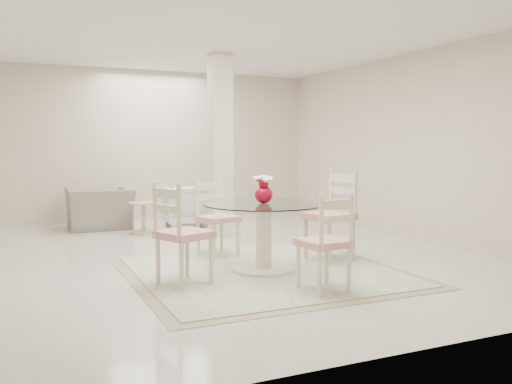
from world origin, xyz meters
name	(u,v)px	position (x,y,z in m)	size (l,w,h in m)	color
ground	(220,255)	(0.00, 0.00, 0.00)	(7.00, 7.00, 0.00)	beige
room_shell	(219,104)	(0.00, 0.00, 1.86)	(6.02, 7.02, 2.71)	beige
column	(220,146)	(0.50, 1.30, 1.35)	(0.30, 0.30, 2.70)	beige
area_rug	(264,271)	(0.11, -1.05, 0.01)	(2.84, 2.84, 0.02)	tan
dining_table	(264,237)	(0.11, -1.05, 0.38)	(1.29, 1.29, 0.74)	beige
red_vase	(264,190)	(0.12, -1.05, 0.89)	(0.23, 0.21, 0.30)	#A6051D
dining_chair_east	(334,208)	(1.12, -0.85, 0.63)	(0.57, 0.57, 1.19)	beige
dining_chair_north	(215,211)	(-0.08, -0.05, 0.55)	(0.51, 0.51, 1.05)	beige
dining_chair_west	(178,227)	(-0.89, -1.26, 0.59)	(0.58, 0.58, 1.11)	beige
dining_chair_south	(328,236)	(0.30, -2.05, 0.54)	(0.45, 0.45, 1.02)	#F6EDCA
recliner_taupe	(100,208)	(-1.04, 2.79, 0.33)	(1.02, 0.89, 0.67)	gray
armchair_white	(187,205)	(0.35, 2.52, 0.35)	(0.74, 0.76, 0.69)	silver
side_table	(144,219)	(-0.50, 2.03, 0.22)	(0.47, 0.47, 0.48)	tan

